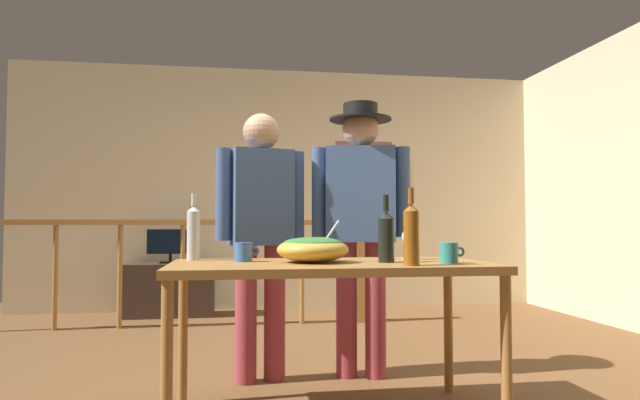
{
  "coord_description": "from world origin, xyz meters",
  "views": [
    {
      "loc": [
        -0.54,
        -3.18,
        0.95
      ],
      "look_at": [
        -0.08,
        -0.14,
        1.08
      ],
      "focal_mm": 31.09,
      "sensor_mm": 36.0,
      "label": 1
    }
  ],
  "objects": [
    {
      "name": "ground_plane",
      "position": [
        0.0,
        0.0,
        0.0
      ],
      "size": [
        8.09,
        8.09,
        0.0
      ],
      "primitive_type": "plane",
      "color": "brown"
    },
    {
      "name": "back_wall",
      "position": [
        0.0,
        3.11,
        1.35
      ],
      "size": [
        5.92,
        0.1,
        2.7
      ],
      "primitive_type": "cube",
      "color": "beige",
      "rests_on": "ground_plane"
    },
    {
      "name": "framed_picture",
      "position": [
        0.91,
        3.05,
        1.62
      ],
      "size": [
        0.67,
        0.03,
        0.57
      ],
      "primitive_type": "cube",
      "color": "#8B5656"
    },
    {
      "name": "stair_railing",
      "position": [
        -0.54,
        2.11,
        0.65
      ],
      "size": [
        3.44,
        0.1,
        1.04
      ],
      "color": "#9E6B33",
      "rests_on": "ground_plane"
    },
    {
      "name": "tv_console",
      "position": [
        -1.22,
        2.76,
        0.27
      ],
      "size": [
        0.9,
        0.4,
        0.54
      ],
      "primitive_type": "cube",
      "color": "#38281E",
      "rests_on": "ground_plane"
    },
    {
      "name": "flat_screen_tv",
      "position": [
        -1.22,
        2.73,
        0.75
      ],
      "size": [
        0.46,
        0.12,
        0.35
      ],
      "color": "black",
      "rests_on": "tv_console"
    },
    {
      "name": "serving_table",
      "position": [
        -0.08,
        -0.49,
        0.69
      ],
      "size": [
        1.55,
        0.77,
        0.76
      ],
      "color": "#9E6B33",
      "rests_on": "ground_plane"
    },
    {
      "name": "salad_bowl",
      "position": [
        -0.17,
        -0.48,
        0.83
      ],
      "size": [
        0.35,
        0.35,
        0.21
      ],
      "color": "gold",
      "rests_on": "serving_table"
    },
    {
      "name": "wine_glass",
      "position": [
        0.37,
        -0.33,
        0.87
      ],
      "size": [
        0.08,
        0.08,
        0.16
      ],
      "color": "silver",
      "rests_on": "serving_table"
    },
    {
      "name": "wine_bottle_dark",
      "position": [
        0.19,
        -0.54,
        0.89
      ],
      "size": [
        0.08,
        0.08,
        0.33
      ],
      "color": "black",
      "rests_on": "serving_table"
    },
    {
      "name": "wine_bottle_clear",
      "position": [
        -0.76,
        -0.23,
        0.91
      ],
      "size": [
        0.07,
        0.07,
        0.35
      ],
      "color": "silver",
      "rests_on": "serving_table"
    },
    {
      "name": "wine_bottle_amber",
      "position": [
        0.25,
        -0.75,
        0.91
      ],
      "size": [
        0.07,
        0.07,
        0.35
      ],
      "color": "brown",
      "rests_on": "serving_table"
    },
    {
      "name": "mug_blue",
      "position": [
        -0.5,
        -0.38,
        0.81
      ],
      "size": [
        0.12,
        0.09,
        0.1
      ],
      "color": "#3866B2",
      "rests_on": "serving_table"
    },
    {
      "name": "mug_teal",
      "position": [
        0.47,
        -0.65,
        0.81
      ],
      "size": [
        0.12,
        0.09,
        0.1
      ],
      "color": "teal",
      "rests_on": "serving_table"
    },
    {
      "name": "person_standing_left",
      "position": [
        -0.39,
        0.22,
        0.96
      ],
      "size": [
        0.54,
        0.3,
        1.63
      ],
      "rotation": [
        0.0,
        0.0,
        3.37
      ],
      "color": "#9E3842",
      "rests_on": "ground_plane"
    },
    {
      "name": "person_standing_right",
      "position": [
        0.23,
        0.22,
        1.03
      ],
      "size": [
        0.61,
        0.39,
        1.71
      ],
      "rotation": [
        0.0,
        0.0,
        2.92
      ],
      "color": "#9E3842",
      "rests_on": "ground_plane"
    }
  ]
}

